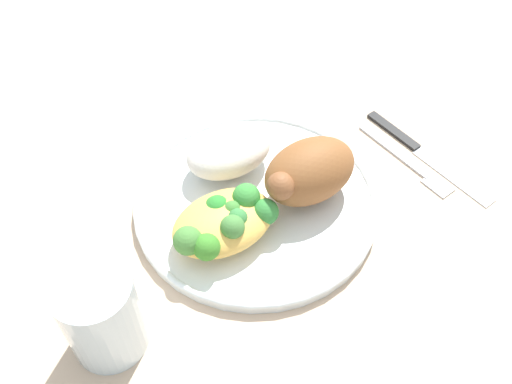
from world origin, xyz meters
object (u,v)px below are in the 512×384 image
Objects in this scene: rice_pile at (227,151)px; water_glass at (102,315)px; plate at (256,202)px; mac_cheese_with_broccoli at (224,222)px; fork at (409,162)px; knife at (417,147)px; roasted_chicken at (308,172)px.

water_glass is at bearing 32.25° from rice_pile.
plate is 0.07m from mac_cheese_with_broccoli.
water_glass reaches higher than fork.
water_glass reaches higher than mac_cheese_with_broccoli.
rice_pile is at bearing -87.83° from plate.
roasted_chicken is at bearing -1.46° from knife.
fork is (-0.19, 0.10, -0.04)m from rice_pile.
plate is 0.22m from water_glass.
fork is 0.40m from water_glass.
roasted_chicken reaches higher than fork.
rice_pile is at bearing -147.75° from water_glass.
roasted_chicken is 0.79× the size of fork.
fork is (-0.14, 0.02, -0.05)m from roasted_chicken.
mac_cheese_with_broccoli is at bearing 25.23° from plate.
roasted_chicken is 0.11m from mac_cheese_with_broccoli.
roasted_chicken is 1.11× the size of rice_pile.
mac_cheese_with_broccoli is 0.15m from water_glass.
fork is at bearing 168.04° from plate.
mac_cheese_with_broccoli reaches higher than plate.
roasted_chicken is 0.17m from knife.
water_glass reaches higher than rice_pile.
water_glass reaches higher than knife.
rice_pile reaches higher than knife.
plate is 0.07m from roasted_chicken.
roasted_chicken is at bearing 156.61° from plate.
water_glass is (0.25, 0.04, -0.00)m from roasted_chicken.
mac_cheese_with_broccoli is 0.60× the size of knife.
fork is 0.75× the size of knife.
mac_cheese_with_broccoli reaches higher than knife.
knife is at bearing 172.91° from plate.
roasted_chicken is 0.26m from water_glass.
roasted_chicken reaches higher than mac_cheese_with_broccoli.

